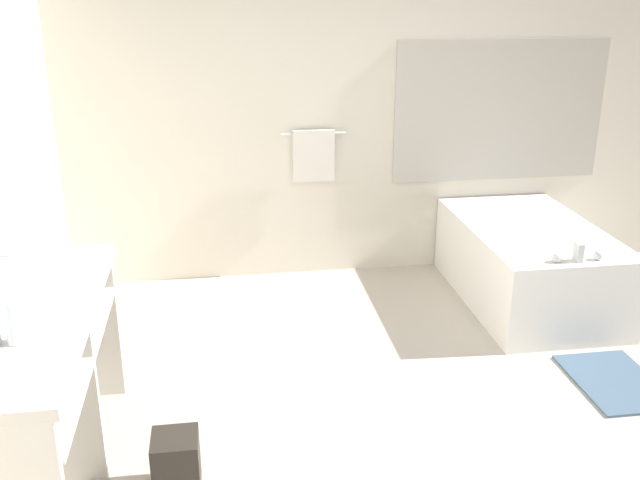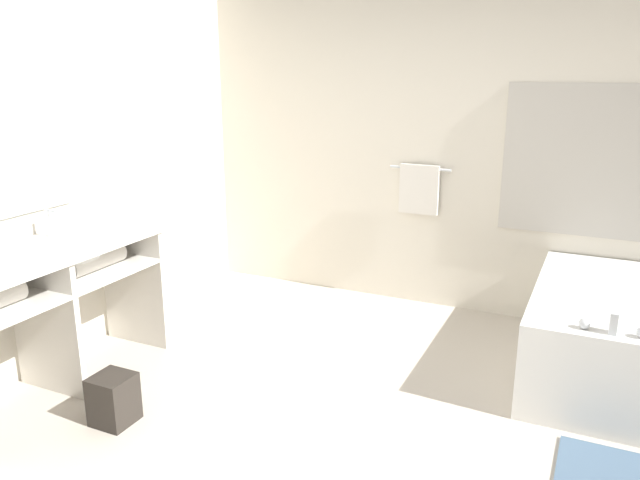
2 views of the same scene
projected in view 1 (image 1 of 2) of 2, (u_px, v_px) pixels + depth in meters
The scene contains 7 objects.
ground_plane at pixel (425, 423), 3.86m from camera, with size 16.00×16.00×0.00m, color beige.
wall_back_with_blinds at pixel (356, 105), 5.46m from camera, with size 7.40×0.13×2.70m.
vanity_counter at pixel (34, 357), 3.18m from camera, with size 0.58×1.59×0.91m.
bathtub at pixel (529, 260), 5.22m from camera, with size 0.92×1.55×0.70m.
water_bottle_3 at pixel (14, 322), 2.78m from camera, with size 0.07×0.07×0.20m.
waste_bin at pixel (176, 463), 3.32m from camera, with size 0.22×0.22×0.28m.
bath_mat at pixel (615, 381), 4.24m from camera, with size 0.48×0.67×0.02m.
Camera 1 is at (-1.05, -3.15, 2.26)m, focal length 40.00 mm.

